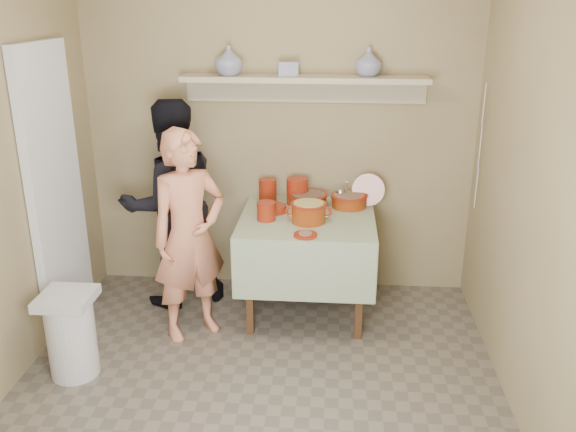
# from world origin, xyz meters

# --- Properties ---
(ground) EXTENTS (3.50, 3.50, 0.00)m
(ground) POSITION_xyz_m (0.00, 0.00, 0.00)
(ground) COLOR #63594D
(ground) RESTS_ON ground
(tile_panel) EXTENTS (0.06, 0.70, 2.00)m
(tile_panel) POSITION_xyz_m (-1.46, 0.95, 1.00)
(tile_panel) COLOR silver
(tile_panel) RESTS_ON ground
(plate_stack_a) EXTENTS (0.14, 0.14, 0.18)m
(plate_stack_a) POSITION_xyz_m (-0.08, 1.59, 0.85)
(plate_stack_a) COLOR maroon
(plate_stack_a) RESTS_ON serving_table
(plate_stack_b) EXTENTS (0.17, 0.17, 0.20)m
(plate_stack_b) POSITION_xyz_m (0.16, 1.57, 0.86)
(plate_stack_b) COLOR maroon
(plate_stack_b) RESTS_ON serving_table
(bowl_stack) EXTENTS (0.13, 0.13, 0.13)m
(bowl_stack) POSITION_xyz_m (-0.04, 1.18, 0.83)
(bowl_stack) COLOR maroon
(bowl_stack) RESTS_ON serving_table
(empty_bowl) EXTENTS (0.18, 0.18, 0.05)m
(empty_bowl) POSITION_xyz_m (-0.00, 1.35, 0.79)
(empty_bowl) COLOR maroon
(empty_bowl) RESTS_ON serving_table
(propped_lid) EXTENTS (0.25, 0.10, 0.25)m
(propped_lid) POSITION_xyz_m (0.70, 1.58, 0.88)
(propped_lid) COLOR maroon
(propped_lid) RESTS_ON serving_table
(vase_right) EXTENTS (0.21, 0.21, 0.20)m
(vase_right) POSITION_xyz_m (0.66, 1.64, 1.82)
(vase_right) COLOR navy
(vase_right) RESTS_ON wall_shelf
(vase_left) EXTENTS (0.25, 0.25, 0.21)m
(vase_left) POSITION_xyz_m (-0.35, 1.60, 1.83)
(vase_left) COLOR navy
(vase_left) RESTS_ON wall_shelf
(ceramic_box) EXTENTS (0.16, 0.12, 0.10)m
(ceramic_box) POSITION_xyz_m (0.08, 1.61, 1.77)
(ceramic_box) COLOR navy
(ceramic_box) RESTS_ON wall_shelf
(person_cook) EXTENTS (0.64, 0.61, 1.47)m
(person_cook) POSITION_xyz_m (-0.53, 0.88, 0.74)
(person_cook) COLOR #D17D5A
(person_cook) RESTS_ON ground
(person_helper) EXTENTS (0.97, 0.91, 1.58)m
(person_helper) POSITION_xyz_m (-0.78, 1.37, 0.79)
(person_helper) COLOR black
(person_helper) RESTS_ON ground
(room_shell) EXTENTS (3.04, 3.54, 2.62)m
(room_shell) POSITION_xyz_m (0.00, 0.00, 1.61)
(room_shell) COLOR #93835A
(room_shell) RESTS_ON ground
(serving_table) EXTENTS (0.97, 0.97, 0.76)m
(serving_table) POSITION_xyz_m (0.25, 1.28, 0.64)
(serving_table) COLOR #4C2D16
(serving_table) RESTS_ON ground
(cazuela_meat_a) EXTENTS (0.30, 0.30, 0.10)m
(cazuela_meat_a) POSITION_xyz_m (0.24, 1.51, 0.82)
(cazuela_meat_a) COLOR #6C2106
(cazuela_meat_a) RESTS_ON serving_table
(cazuela_meat_b) EXTENTS (0.28, 0.28, 0.10)m
(cazuela_meat_b) POSITION_xyz_m (0.55, 1.51, 0.82)
(cazuela_meat_b) COLOR #6C2106
(cazuela_meat_b) RESTS_ON serving_table
(ladle) EXTENTS (0.08, 0.26, 0.19)m
(ladle) POSITION_xyz_m (0.49, 1.53, 0.87)
(ladle) COLOR silver
(ladle) RESTS_ON cazuela_meat_b
(cazuela_rice) EXTENTS (0.33, 0.25, 0.14)m
(cazuela_rice) POSITION_xyz_m (0.26, 1.16, 0.85)
(cazuela_rice) COLOR #6C2106
(cazuela_rice) RESTS_ON serving_table
(front_plate) EXTENTS (0.16, 0.16, 0.03)m
(front_plate) POSITION_xyz_m (0.26, 0.89, 0.77)
(front_plate) COLOR maroon
(front_plate) RESTS_ON serving_table
(wall_shelf) EXTENTS (1.80, 0.25, 0.21)m
(wall_shelf) POSITION_xyz_m (0.20, 1.65, 1.67)
(wall_shelf) COLOR tan
(wall_shelf) RESTS_ON room_shell
(trash_bin) EXTENTS (0.32, 0.32, 0.56)m
(trash_bin) POSITION_xyz_m (-1.17, 0.32, 0.28)
(trash_bin) COLOR silver
(trash_bin) RESTS_ON ground
(electrical_cord) EXTENTS (0.01, 0.05, 0.90)m
(electrical_cord) POSITION_xyz_m (1.47, 1.48, 1.25)
(electrical_cord) COLOR silver
(electrical_cord) RESTS_ON wall_shelf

